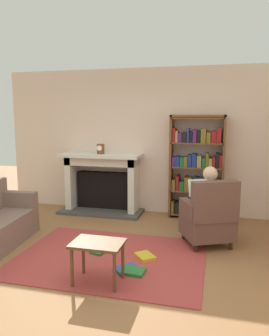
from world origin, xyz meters
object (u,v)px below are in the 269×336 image
at_px(fireplace, 103,181).
at_px(mantel_clock, 101,149).
at_px(armchair_reading, 209,217).
at_px(seated_reader, 206,201).
at_px(bookshelf, 196,168).
at_px(side_table, 98,249).

distance_m(fireplace, mantel_clock, 0.64).
xyz_separation_m(mantel_clock, armchair_reading, (2.02, -1.18, -0.80)).
bearing_deg(seated_reader, mantel_clock, -53.85).
xyz_separation_m(fireplace, bookshelf, (1.76, 0.03, 0.31)).
bearing_deg(seated_reader, fireplace, -56.02).
relative_size(bookshelf, armchair_reading, 1.90).
relative_size(seated_reader, side_table, 2.04).
distance_m(bookshelf, armchair_reading, 1.43).
xyz_separation_m(fireplace, armchair_reading, (2.03, -1.28, -0.17)).
xyz_separation_m(mantel_clock, side_table, (0.88, -2.54, -0.83)).
relative_size(mantel_clock, side_table, 0.33).
relative_size(fireplace, seated_reader, 1.37).
xyz_separation_m(fireplace, side_table, (0.88, -2.64, -0.20)).
relative_size(mantel_clock, armchair_reading, 0.19).
relative_size(fireplace, side_table, 2.79).
height_order(mantel_clock, bookshelf, bookshelf).
relative_size(armchair_reading, side_table, 1.73).
bearing_deg(fireplace, armchair_reading, -32.32).
height_order(mantel_clock, side_table, mantel_clock).
xyz_separation_m(bookshelf, side_table, (-0.88, -2.67, -0.51)).
relative_size(mantel_clock, bookshelf, 0.10).
distance_m(bookshelf, side_table, 2.86).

